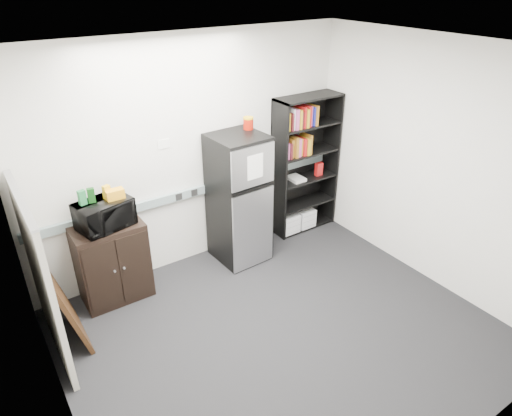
# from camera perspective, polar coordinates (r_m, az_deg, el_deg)

# --- Properties ---
(floor) EXTENTS (4.00, 4.00, 0.00)m
(floor) POSITION_cam_1_polar(r_m,az_deg,el_deg) (4.76, 3.24, -15.31)
(floor) COLOR black
(floor) RESTS_ON ground
(wall_back) EXTENTS (4.00, 0.02, 2.70)m
(wall_back) POSITION_cam_1_polar(r_m,az_deg,el_deg) (5.32, -7.83, 6.63)
(wall_back) COLOR silver
(wall_back) RESTS_ON floor
(wall_right) EXTENTS (0.02, 3.50, 2.70)m
(wall_right) POSITION_cam_1_polar(r_m,az_deg,el_deg) (5.32, 21.20, 4.95)
(wall_right) COLOR silver
(wall_right) RESTS_ON floor
(wall_left) EXTENTS (0.02, 3.50, 2.70)m
(wall_left) POSITION_cam_1_polar(r_m,az_deg,el_deg) (3.33, -25.23, -10.20)
(wall_left) COLOR silver
(wall_left) RESTS_ON floor
(ceiling) EXTENTS (4.00, 3.50, 0.02)m
(ceiling) POSITION_cam_1_polar(r_m,az_deg,el_deg) (3.52, 4.48, 18.70)
(ceiling) COLOR white
(ceiling) RESTS_ON wall_back
(electrical_raceway) EXTENTS (3.92, 0.05, 0.10)m
(electrical_raceway) POSITION_cam_1_polar(r_m,az_deg,el_deg) (5.47, -7.38, 2.15)
(electrical_raceway) COLOR gray
(electrical_raceway) RESTS_ON wall_back
(wall_note) EXTENTS (0.14, 0.00, 0.10)m
(wall_note) POSITION_cam_1_polar(r_m,az_deg,el_deg) (5.11, -11.46, 7.83)
(wall_note) COLOR white
(wall_note) RESTS_ON wall_back
(bookshelf) EXTENTS (0.90, 0.34, 1.85)m
(bookshelf) POSITION_cam_1_polar(r_m,az_deg,el_deg) (6.09, 5.99, 5.70)
(bookshelf) COLOR black
(bookshelf) RESTS_ON floor
(cubicle_partition) EXTENTS (0.06, 1.30, 1.62)m
(cubicle_partition) POSITION_cam_1_polar(r_m,az_deg,el_deg) (4.53, -25.31, -7.86)
(cubicle_partition) COLOR #9A9689
(cubicle_partition) RESTS_ON floor
(cabinet) EXTENTS (0.72, 0.48, 0.90)m
(cabinet) POSITION_cam_1_polar(r_m,az_deg,el_deg) (5.17, -17.50, -6.48)
(cabinet) COLOR black
(cabinet) RESTS_ON floor
(microwave) EXTENTS (0.60, 0.47, 0.29)m
(microwave) POSITION_cam_1_polar(r_m,az_deg,el_deg) (4.86, -18.43, -0.75)
(microwave) COLOR black
(microwave) RESTS_ON cabinet
(snack_box_a) EXTENTS (0.08, 0.06, 0.15)m
(snack_box_a) POSITION_cam_1_polar(r_m,az_deg,el_deg) (4.76, -20.91, 1.22)
(snack_box_a) COLOR #1B6031
(snack_box_a) RESTS_ON microwave
(snack_box_b) EXTENTS (0.08, 0.06, 0.15)m
(snack_box_b) POSITION_cam_1_polar(r_m,az_deg,el_deg) (4.78, -19.91, 1.49)
(snack_box_b) COLOR #0C380F
(snack_box_b) RESTS_ON microwave
(snack_box_c) EXTENTS (0.08, 0.07, 0.14)m
(snack_box_c) POSITION_cam_1_polar(r_m,az_deg,el_deg) (4.81, -18.16, 1.91)
(snack_box_c) COLOR gold
(snack_box_c) RESTS_ON microwave
(snack_bag) EXTENTS (0.18, 0.10, 0.10)m
(snack_bag) POSITION_cam_1_polar(r_m,az_deg,el_deg) (4.79, -17.23, 1.67)
(snack_bag) COLOR orange
(snack_bag) RESTS_ON microwave
(refrigerator) EXTENTS (0.63, 0.65, 1.59)m
(refrigerator) POSITION_cam_1_polar(r_m,az_deg,el_deg) (5.46, -2.11, 1.08)
(refrigerator) COLOR black
(refrigerator) RESTS_ON floor
(coffee_can) EXTENTS (0.12, 0.12, 0.16)m
(coffee_can) POSITION_cam_1_polar(r_m,az_deg,el_deg) (5.34, -0.97, 10.67)
(coffee_can) COLOR #9A1407
(coffee_can) RESTS_ON refrigerator
(framed_poster) EXTENTS (0.27, 0.73, 0.93)m
(framed_poster) POSITION_cam_1_polar(r_m,az_deg,el_deg) (4.78, -23.07, -10.41)
(framed_poster) COLOR black
(framed_poster) RESTS_ON floor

